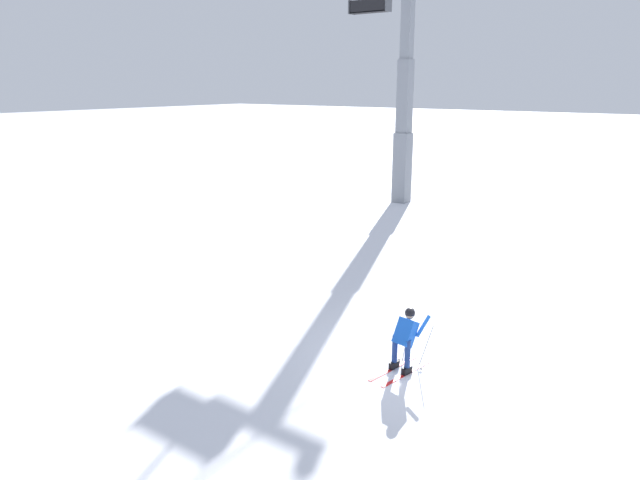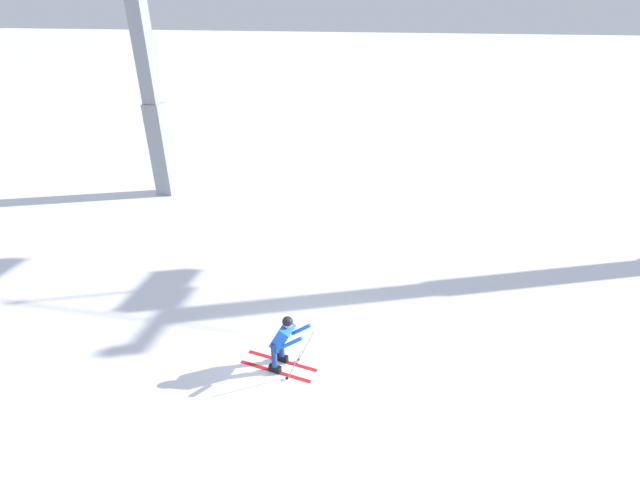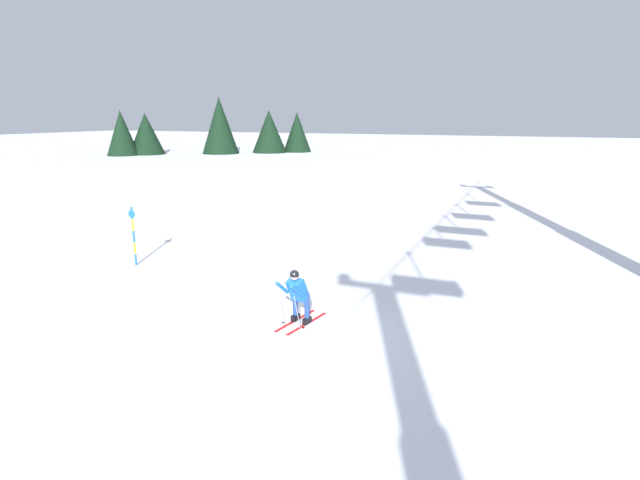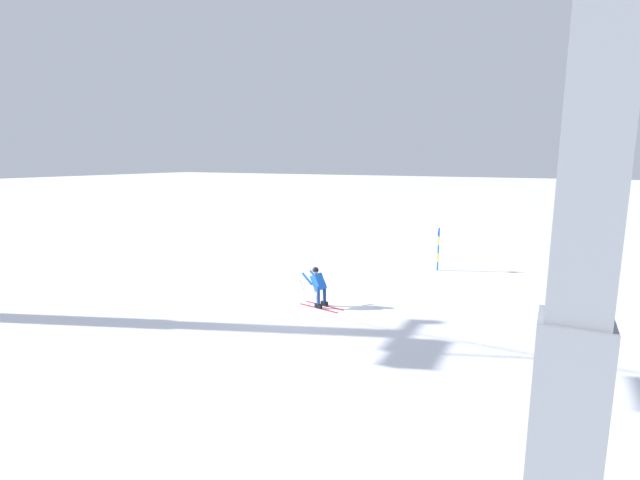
% 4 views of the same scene
% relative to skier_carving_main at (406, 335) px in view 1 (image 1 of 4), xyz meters
% --- Properties ---
extents(ground_plane, '(260.00, 260.00, 0.00)m').
position_rel_skier_carving_main_xyz_m(ground_plane, '(0.91, -0.14, -0.86)').
color(ground_plane, white).
extents(skier_carving_main, '(1.82, 0.86, 1.62)m').
position_rel_skier_carving_main_xyz_m(skier_carving_main, '(0.00, 0.00, 0.00)').
color(skier_carving_main, red).
rests_on(skier_carving_main, ground_plane).
extents(lift_tower_far, '(0.81, 3.01, 12.14)m').
position_rel_skier_carving_main_xyz_m(lift_tower_far, '(17.49, 9.44, 4.19)').
color(lift_tower_far, gray).
rests_on(lift_tower_far, ground_plane).
extents(chairlift_seat_farthest, '(0.61, 2.06, 2.40)m').
position_rel_skier_carving_main_xyz_m(chairlift_seat_farthest, '(13.57, 9.44, 9.14)').
color(chairlift_seat_farthest, black).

